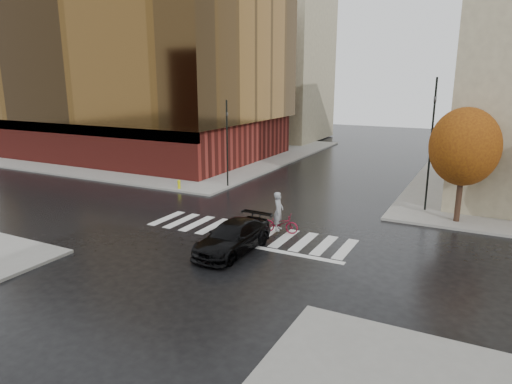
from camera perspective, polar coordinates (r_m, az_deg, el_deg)
ground at (r=24.56m, az=-1.64°, el=-5.38°), size 120.00×120.00×0.00m
sidewalk_nw at (r=52.98m, az=-10.62°, el=5.06°), size 30.00×30.00×0.15m
crosswalk at (r=24.97m, az=-1.09°, el=-5.03°), size 12.00×3.00×0.01m
office_glass at (r=50.66m, az=-14.11°, el=13.80°), size 27.00×19.00×16.00m
building_nw_far at (r=63.42m, az=1.94°, el=15.88°), size 14.00×12.00×20.00m
tree_ne_a at (r=27.92m, az=24.61°, el=5.15°), size 3.80×3.80×6.50m
sedan at (r=22.11m, az=-2.91°, el=-5.65°), size 2.27×5.08×1.45m
cyclist at (r=24.70m, az=2.95°, el=-3.39°), size 2.08×1.03×2.26m
traffic_light_nw at (r=34.39m, az=-3.64°, el=6.64°), size 0.19×0.17×6.45m
traffic_light_ne at (r=29.60m, az=21.12°, el=6.69°), size 0.18×0.22×8.08m
fire_hydrant at (r=34.43m, az=-9.60°, el=1.02°), size 0.24×0.24×0.66m
manhole at (r=26.67m, az=-1.41°, el=-3.77°), size 0.73×0.73×0.01m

